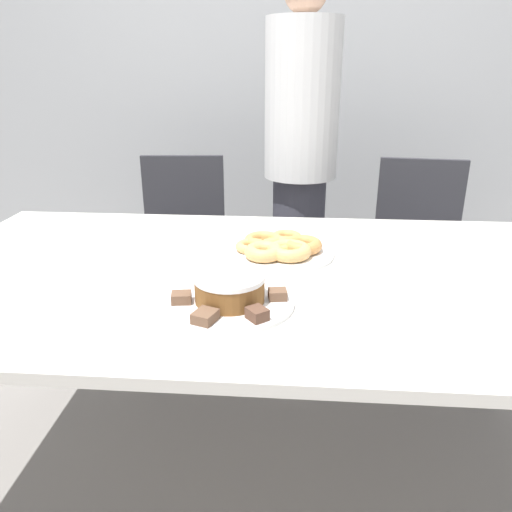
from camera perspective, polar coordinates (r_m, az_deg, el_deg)
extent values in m
plane|color=gray|center=(1.88, -0.16, -23.79)|extent=(12.00, 12.00, 0.00)
cube|color=#A8AAAD|center=(2.98, 2.51, 20.52)|extent=(8.00, 0.05, 2.60)
cube|color=silver|center=(1.45, -0.19, -2.21)|extent=(1.99, 1.10, 0.03)
cylinder|color=silver|center=(2.30, -23.06, -5.32)|extent=(0.06, 0.06, 0.74)
cylinder|color=silver|center=(2.22, 26.00, -6.89)|extent=(0.06, 0.06, 0.74)
cylinder|color=#383842|center=(2.46, 4.72, -0.64)|extent=(0.25, 0.25, 0.84)
cylinder|color=silver|center=(2.29, 5.31, 17.27)|extent=(0.33, 0.33, 0.67)
cylinder|color=black|center=(2.58, -8.02, -9.90)|extent=(0.44, 0.44, 0.01)
cylinder|color=#262626|center=(2.47, -8.29, -5.32)|extent=(0.06, 0.06, 0.44)
cube|color=#2D2D33|center=(2.38, -8.59, -0.08)|extent=(0.47, 0.47, 0.04)
cube|color=#2D2D33|center=(2.50, -8.24, 6.55)|extent=(0.40, 0.06, 0.42)
cylinder|color=black|center=(2.59, 16.87, -10.54)|extent=(0.44, 0.44, 0.01)
cylinder|color=#262626|center=(2.49, 17.43, -6.00)|extent=(0.06, 0.06, 0.44)
cube|color=#2D2D33|center=(2.39, 18.06, -0.81)|extent=(0.49, 0.49, 0.04)
cube|color=#2D2D33|center=(2.51, 18.17, 5.78)|extent=(0.40, 0.08, 0.42)
cylinder|color=white|center=(1.25, -2.99, -5.30)|extent=(0.32, 0.32, 0.01)
cylinder|color=white|center=(1.58, 2.36, 0.46)|extent=(0.36, 0.36, 0.01)
cylinder|color=brown|center=(1.23, -3.02, -3.89)|extent=(0.17, 0.17, 0.06)
cylinder|color=white|center=(1.22, -3.06, -2.41)|extent=(0.18, 0.18, 0.01)
cube|color=brown|center=(1.15, -5.84, -6.89)|extent=(0.06, 0.07, 0.02)
cube|color=brown|center=(1.15, 0.13, -6.63)|extent=(0.06, 0.06, 0.03)
cube|color=brown|center=(1.25, 2.48, -4.40)|extent=(0.05, 0.05, 0.02)
cube|color=brown|center=(1.34, -0.59, -2.59)|extent=(0.06, 0.06, 0.02)
cube|color=#513828|center=(1.34, -5.71, -2.77)|extent=(0.06, 0.06, 0.02)
cube|color=brown|center=(1.24, -8.52, -4.72)|extent=(0.05, 0.05, 0.03)
torus|color=tan|center=(1.57, 2.37, 1.14)|extent=(0.11, 0.11, 0.03)
torus|color=tan|center=(1.65, 3.49, 2.12)|extent=(0.10, 0.10, 0.03)
torus|color=tan|center=(1.62, 0.83, 1.83)|extent=(0.12, 0.12, 0.03)
torus|color=#E5AD66|center=(1.57, -0.53, 1.12)|extent=(0.10, 0.10, 0.03)
torus|color=#E5AD66|center=(1.51, 0.90, 0.48)|extent=(0.12, 0.12, 0.04)
torus|color=#E5AD66|center=(1.52, 3.83, 0.59)|extent=(0.13, 0.13, 0.04)
torus|color=#D18E4C|center=(1.57, 5.35, 1.24)|extent=(0.12, 0.12, 0.04)
cube|color=white|center=(1.41, 26.82, -4.55)|extent=(0.16, 0.14, 0.01)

